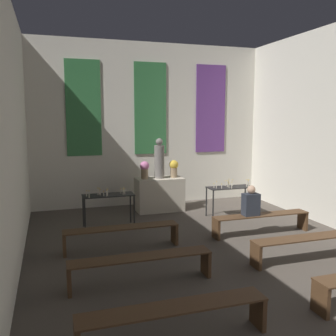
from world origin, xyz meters
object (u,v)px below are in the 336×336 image
at_px(flower_vase_right, 174,168).
at_px(pew_second_left, 175,315).
at_px(pew_back_left, 122,232).
at_px(person_seated, 251,202).
at_px(pew_third_left, 141,263).
at_px(flower_vase_left, 145,169).
at_px(candle_rack_left, 108,199).
at_px(pew_back_right, 261,219).
at_px(pew_third_right, 309,243).
at_px(candle_rack_right, 230,191).
at_px(altar, 159,194).
at_px(statue, 159,160).

relative_size(flower_vase_right, pew_second_left, 0.21).
bearing_deg(pew_back_left, person_seated, 0.00).
height_order(flower_vase_right, pew_third_left, flower_vase_right).
relative_size(flower_vase_left, pew_back_left, 0.21).
height_order(candle_rack_left, pew_third_left, candle_rack_left).
xyz_separation_m(candle_rack_left, pew_back_right, (3.24, -1.60, -0.36)).
xyz_separation_m(pew_third_right, pew_back_left, (-3.22, 1.66, 0.00)).
relative_size(pew_second_left, pew_third_left, 1.00).
bearing_deg(candle_rack_right, candle_rack_left, 180.00).
bearing_deg(pew_third_left, altar, 69.99).
relative_size(pew_back_right, person_seated, 3.38).
bearing_deg(candle_rack_left, altar, 35.43).
height_order(flower_vase_left, pew_back_left, flower_vase_left).
height_order(candle_rack_right, pew_third_right, candle_rack_right).
relative_size(flower_vase_right, candle_rack_left, 0.40).
bearing_deg(altar, pew_third_right, -69.99).
relative_size(statue, candle_rack_right, 0.91).
bearing_deg(pew_back_left, pew_third_right, -27.33).
bearing_deg(pew_third_right, person_seated, 99.59).
bearing_deg(flower_vase_right, pew_second_left, -108.52).
relative_size(pew_third_right, person_seated, 3.38).
xyz_separation_m(altar, pew_back_right, (1.61, -2.76, -0.13)).
xyz_separation_m(altar, flower_vase_right, (0.43, 0.00, 0.75)).
xyz_separation_m(pew_second_left, pew_back_right, (3.22, 3.33, 0.00)).
relative_size(pew_second_left, person_seated, 3.38).
height_order(statue, candle_rack_left, statue).
relative_size(statue, person_seated, 1.64).
distance_m(candle_rack_right, pew_second_left, 5.91).
xyz_separation_m(pew_third_left, pew_back_left, (0.00, 1.66, 0.00)).
bearing_deg(flower_vase_right, pew_back_left, -126.48).
bearing_deg(candle_rack_left, statue, 35.43).
bearing_deg(pew_second_left, candle_rack_left, 90.22).
xyz_separation_m(flower_vase_right, candle_rack_right, (1.20, -1.16, -0.52)).
relative_size(pew_third_right, pew_back_right, 1.00).
height_order(altar, pew_second_left, altar).
distance_m(pew_third_left, pew_back_left, 1.66).
xyz_separation_m(statue, flower_vase_left, (-0.43, 0.00, -0.24)).
bearing_deg(flower_vase_left, altar, 0.00).
relative_size(altar, candle_rack_left, 1.07).
relative_size(candle_rack_right, pew_back_right, 0.53).
height_order(flower_vase_left, flower_vase_right, same).
bearing_deg(flower_vase_right, person_seated, -71.92).
height_order(altar, candle_rack_right, candle_rack_right).
distance_m(statue, person_seated, 3.14).
bearing_deg(statue, pew_back_right, -59.71).
distance_m(flower_vase_right, pew_second_left, 6.48).
xyz_separation_m(flower_vase_left, candle_rack_right, (2.06, -1.16, -0.52)).
bearing_deg(pew_second_left, candle_rack_right, 56.69).
xyz_separation_m(pew_third_right, person_seated, (-0.28, 1.66, 0.41)).
bearing_deg(pew_back_left, flower_vase_left, 66.80).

